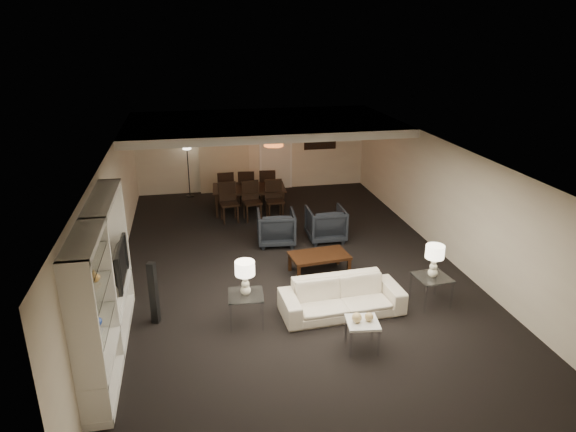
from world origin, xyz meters
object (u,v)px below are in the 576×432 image
(television, at_px, (115,264))
(chair_nm, at_px, (252,201))
(table_lamp_left, at_px, (245,278))
(chair_fr, at_px, (267,186))
(chair_nl, at_px, (229,203))
(floor_lamp, at_px, (188,169))
(floor_speaker, at_px, (154,293))
(chair_nr, at_px, (275,200))
(coffee_table, at_px, (319,264))
(chair_fl, at_px, (225,188))
(armchair_left, at_px, (276,227))
(chair_fm, at_px, (246,187))
(vase_blue, at_px, (96,320))
(sofa, at_px, (342,297))
(dining_table, at_px, (249,200))
(side_table_right, at_px, (431,290))
(pendant_light, at_px, (273,142))
(side_table_left, at_px, (246,309))
(armchair_right, at_px, (326,224))
(vase_amber, at_px, (94,276))
(table_lamp_right, at_px, (434,261))
(marble_table, at_px, (362,335))

(television, xyz_separation_m, chair_nm, (2.88, 4.44, -0.57))
(table_lamp_left, distance_m, chair_fr, 6.42)
(chair_nl, distance_m, floor_lamp, 2.58)
(floor_speaker, bearing_deg, chair_nr, 80.29)
(chair_nl, bearing_deg, coffee_table, -71.36)
(chair_nm, bearing_deg, chair_fl, 108.50)
(chair_nr, distance_m, floor_lamp, 3.23)
(armchair_left, relative_size, floor_speaker, 0.78)
(chair_fm, bearing_deg, vase_blue, 75.45)
(coffee_table, height_order, floor_lamp, floor_lamp)
(chair_fm, bearing_deg, floor_lamp, -27.41)
(armchair_left, bearing_deg, vase_blue, 60.55)
(sofa, height_order, vase_blue, vase_blue)
(television, relative_size, dining_table, 0.58)
(coffee_table, xyz_separation_m, side_table_right, (1.70, -1.60, 0.06))
(vase_blue, xyz_separation_m, chair_fm, (2.91, 7.64, -0.64))
(table_lamp_left, distance_m, dining_table, 5.69)
(television, relative_size, chair_nl, 1.12)
(sofa, height_order, dining_table, dining_table)
(television, xyz_separation_m, floor_lamp, (1.30, 6.80, -0.25))
(pendant_light, bearing_deg, television, -124.92)
(side_table_left, xyz_separation_m, chair_fl, (0.16, 6.26, 0.23))
(chair_nl, height_order, chair_nr, same)
(armchair_right, relative_size, floor_lamp, 0.53)
(vase_amber, bearing_deg, vase_blue, -90.00)
(side_table_right, relative_size, chair_nm, 0.58)
(table_lamp_right, relative_size, dining_table, 0.31)
(side_table_right, distance_m, television, 5.61)
(side_table_right, height_order, chair_fl, chair_fl)
(armchair_right, height_order, dining_table, armchair_right)
(vase_blue, height_order, chair_nl, vase_blue)
(coffee_table, xyz_separation_m, chair_fm, (-0.94, 4.66, 0.30))
(floor_speaker, bearing_deg, chair_nl, 92.20)
(coffee_table, relative_size, side_table_right, 2.00)
(chair_fr, bearing_deg, table_lamp_right, 113.37)
(armchair_left, height_order, chair_nl, chair_nl)
(table_lamp_left, xyz_separation_m, table_lamp_right, (3.40, 0.00, 0.00))
(television, bearing_deg, side_table_right, -95.45)
(sofa, height_order, chair_fm, chair_fm)
(side_table_left, height_order, chair_fr, chair_fr)
(armchair_right, bearing_deg, chair_fl, -53.31)
(armchair_left, bearing_deg, television, 46.09)
(marble_table, relative_size, chair_nm, 0.48)
(armchair_right, relative_size, marble_table, 1.79)
(chair_fm, height_order, floor_lamp, floor_lamp)
(armchair_right, xyz_separation_m, chair_fr, (-0.94, 2.96, 0.11))
(coffee_table, height_order, table_lamp_right, table_lamp_right)
(armchair_left, distance_m, armchair_right, 1.20)
(chair_nm, bearing_deg, armchair_right, -53.51)
(chair_nr, height_order, chair_fr, same)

